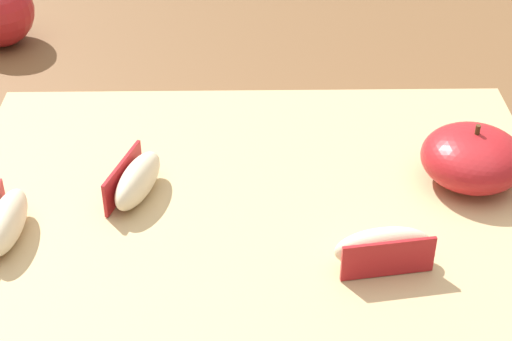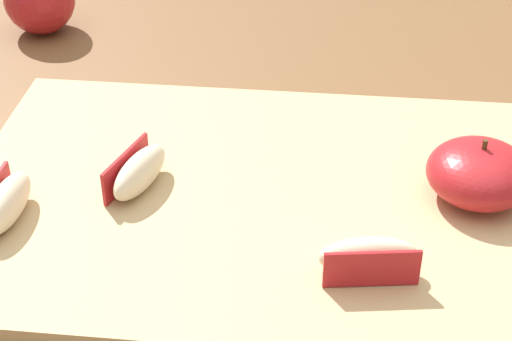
{
  "view_description": "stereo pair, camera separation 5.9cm",
  "coord_description": "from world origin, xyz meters",
  "views": [
    {
      "loc": [
        0.04,
        -0.51,
        1.13
      ],
      "look_at": [
        0.05,
        -0.03,
        0.79
      ],
      "focal_mm": 57.67,
      "sensor_mm": 36.0,
      "label": 1
    },
    {
      "loc": [
        0.1,
        -0.5,
        1.13
      ],
      "look_at": [
        0.05,
        -0.03,
        0.79
      ],
      "focal_mm": 57.67,
      "sensor_mm": 36.0,
      "label": 2
    }
  ],
  "objects": [
    {
      "name": "apple_wedge_right",
      "position": [
        0.13,
        -0.11,
        0.78
      ],
      "size": [
        0.07,
        0.03,
        0.03
      ],
      "color": "beige",
      "rests_on": "cutting_board"
    },
    {
      "name": "dining_table",
      "position": [
        0.0,
        0.0,
        0.66
      ],
      "size": [
        1.3,
        0.97,
        0.75
      ],
      "color": "brown",
      "rests_on": "ground_plane"
    },
    {
      "name": "apple_half_skin_up",
      "position": [
        0.2,
        -0.01,
        0.79
      ],
      "size": [
        0.08,
        0.08,
        0.05
      ],
      "color": "#B21E23",
      "rests_on": "cutting_board"
    },
    {
      "name": "cutting_board",
      "position": [
        0.05,
        -0.03,
        0.76
      ],
      "size": [
        0.43,
        0.3,
        0.02
      ],
      "color": "tan",
      "rests_on": "dining_table"
    },
    {
      "name": "apple_wedge_near_knife",
      "position": [
        -0.04,
        -0.03,
        0.78
      ],
      "size": [
        0.04,
        0.07,
        0.03
      ],
      "color": "beige",
      "rests_on": "cutting_board"
    },
    {
      "name": "apple_wedge_middle",
      "position": [
        -0.12,
        -0.07,
        0.78
      ],
      "size": [
        0.03,
        0.07,
        0.03
      ],
      "color": "beige",
      "rests_on": "cutting_board"
    }
  ]
}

